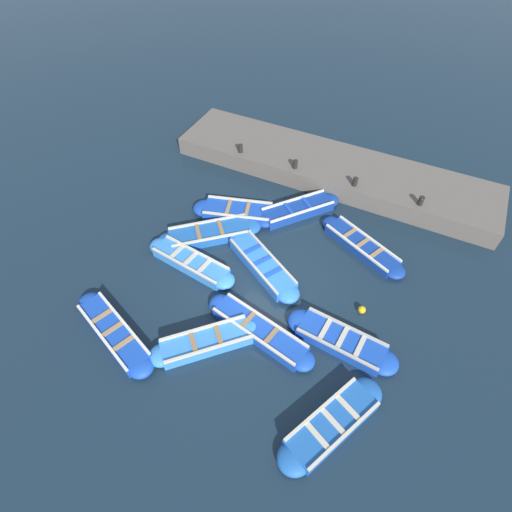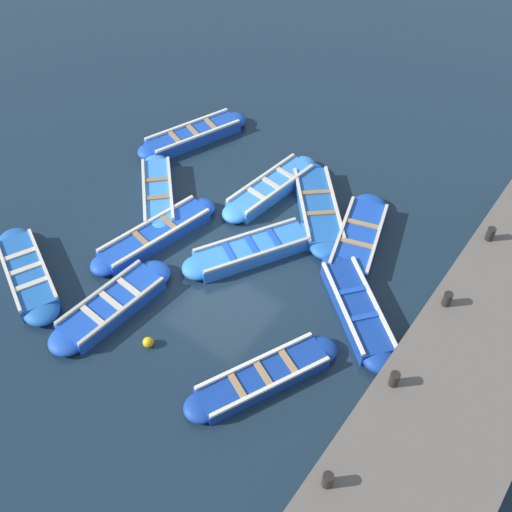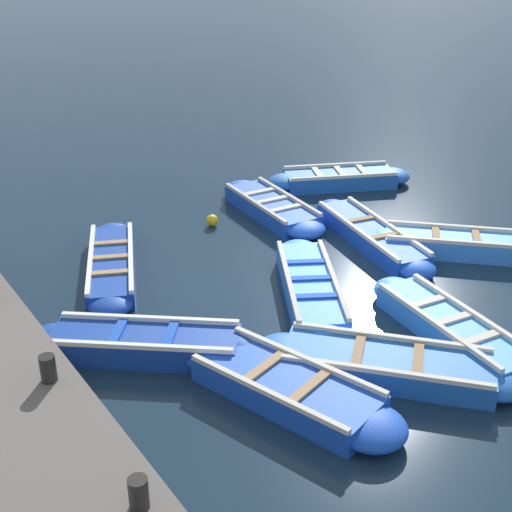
{
  "view_description": "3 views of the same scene",
  "coord_description": "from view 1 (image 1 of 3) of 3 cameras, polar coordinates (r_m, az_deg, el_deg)",
  "views": [
    {
      "loc": [
        7.21,
        3.25,
        10.64
      ],
      "look_at": [
        -0.81,
        -0.72,
        0.33
      ],
      "focal_mm": 28.0,
      "sensor_mm": 36.0,
      "label": 1
    },
    {
      "loc": [
        -6.88,
        7.82,
        11.3
      ],
      "look_at": [
        -0.89,
        -0.31,
        0.21
      ],
      "focal_mm": 42.0,
      "sensor_mm": 36.0,
      "label": 2
    },
    {
      "loc": [
        -7.4,
        -8.61,
        5.99
      ],
      "look_at": [
        -0.89,
        0.88,
        0.34
      ],
      "focal_mm": 50.0,
      "sensor_mm": 36.0,
      "label": 3
    }
  ],
  "objects": [
    {
      "name": "boat_drifting",
      "position": [
        11.17,
        10.8,
        -22.5
      ],
      "size": [
        3.48,
        2.22,
        0.42
      ],
      "color": "#1E59AD",
      "rests_on": "ground"
    },
    {
      "name": "bollard_mid_south",
      "position": [
        16.06,
        13.97,
        10.27
      ],
      "size": [
        0.2,
        0.2,
        0.35
      ],
      "primitive_type": "cylinder",
      "color": "black",
      "rests_on": "quay_wall"
    },
    {
      "name": "boat_stern_in",
      "position": [
        12.8,
        -19.62,
        -10.26
      ],
      "size": [
        2.0,
        3.72,
        0.43
      ],
      "color": "#1947B7",
      "rests_on": "ground"
    },
    {
      "name": "boat_tucked",
      "position": [
        13.84,
        -9.29,
        -0.89
      ],
      "size": [
        1.16,
        3.61,
        0.42
      ],
      "color": "#3884E0",
      "rests_on": "ground"
    },
    {
      "name": "boat_outer_left",
      "position": [
        12.01,
        -7.09,
        -12.08
      ],
      "size": [
        2.93,
        2.92,
        0.43
      ],
      "color": "#3884E0",
      "rests_on": "ground"
    },
    {
      "name": "ground_plane",
      "position": [
        13.26,
        1.25,
        -4.35
      ],
      "size": [
        120.0,
        120.0,
        0.0
      ],
      "primitive_type": "plane",
      "color": "#162838"
    },
    {
      "name": "bollard_south",
      "position": [
        15.94,
        22.5,
        7.3
      ],
      "size": [
        0.2,
        0.2,
        0.35
      ],
      "primitive_type": "cylinder",
      "color": "black",
      "rests_on": "quay_wall"
    },
    {
      "name": "boat_outer_right",
      "position": [
        15.44,
        -2.58,
        6.34
      ],
      "size": [
        1.91,
        3.65,
        0.42
      ],
      "color": "#1947B7",
      "rests_on": "ground"
    },
    {
      "name": "bollard_north",
      "position": [
        17.4,
        -2.24,
        15.11
      ],
      "size": [
        0.2,
        0.2,
        0.35
      ],
      "primitive_type": "cylinder",
      "color": "black",
      "rests_on": "quay_wall"
    },
    {
      "name": "boat_far_corner",
      "position": [
        12.22,
        12.07,
        -11.77
      ],
      "size": [
        1.12,
        3.5,
        0.41
      ],
      "color": "#1947B7",
      "rests_on": "ground"
    },
    {
      "name": "bollard_mid_north",
      "position": [
        16.56,
        5.62,
        12.91
      ],
      "size": [
        0.2,
        0.2,
        0.35
      ],
      "primitive_type": "cylinder",
      "color": "black",
      "rests_on": "quay_wall"
    },
    {
      "name": "boat_bow_out",
      "position": [
        15.57,
        5.96,
        6.58
      ],
      "size": [
        3.25,
        2.86,
        0.44
      ],
      "color": "navy",
      "rests_on": "ground"
    },
    {
      "name": "boat_near_quay",
      "position": [
        13.59,
        0.89,
        -1.21
      ],
      "size": [
        2.52,
        3.59,
        0.44
      ],
      "color": "blue",
      "rests_on": "ground"
    },
    {
      "name": "boat_inner_gap",
      "position": [
        14.69,
        -6.6,
        3.2
      ],
      "size": [
        3.21,
        3.47,
        0.4
      ],
      "color": "#1E59AD",
      "rests_on": "ground"
    },
    {
      "name": "boat_alongside",
      "position": [
        14.69,
        14.87,
        1.42
      ],
      "size": [
        2.2,
        3.62,
        0.37
      ],
      "color": "navy",
      "rests_on": "ground"
    },
    {
      "name": "quay_wall",
      "position": [
        17.48,
        10.8,
        12.17
      ],
      "size": [
        2.97,
        13.36,
        0.76
      ],
      "color": "#605951",
      "rests_on": "ground"
    },
    {
      "name": "boat_broadside",
      "position": [
        12.13,
        0.48,
        -10.61
      ],
      "size": [
        1.46,
        3.88,
        0.41
      ],
      "color": "#1947B7",
      "rests_on": "ground"
    },
    {
      "name": "buoy_orange_near",
      "position": [
        13.01,
        14.88,
        -7.43
      ],
      "size": [
        0.25,
        0.25,
        0.25
      ],
      "primitive_type": "sphere",
      "color": "#EAB214",
      "rests_on": "ground"
    }
  ]
}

